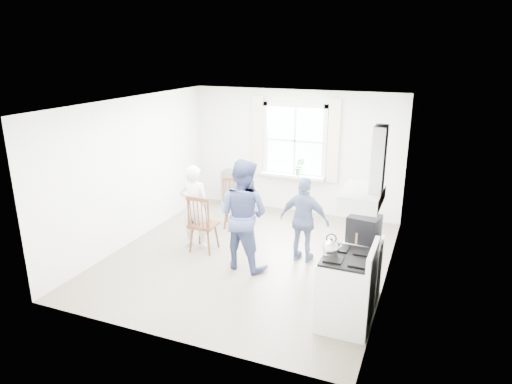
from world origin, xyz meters
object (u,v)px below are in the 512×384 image
object	(u,v)px
person_left	(194,207)
windsor_chair_a	(234,196)
windsor_chair_b	(200,218)
low_cabinet	(361,269)
person_right	(304,220)
gas_stove	(347,290)
stereo_stack	(364,228)
person_mid	(243,214)

from	to	relation	value
person_left	windsor_chair_a	bearing A→B (deg)	-110.91
windsor_chair_a	windsor_chair_b	size ratio (longest dim) A/B	1.03
low_cabinet	person_right	distance (m)	1.42
low_cabinet	windsor_chair_b	world-z (taller)	windsor_chair_b
gas_stove	stereo_stack	bearing A→B (deg)	84.33
windsor_chair_a	windsor_chair_b	bearing A→B (deg)	-93.29
low_cabinet	windsor_chair_b	xyz separation A→B (m)	(-2.82, 0.50, 0.18)
windsor_chair_b	person_mid	distance (m)	0.95
stereo_stack	low_cabinet	bearing A→B (deg)	84.03
gas_stove	stereo_stack	world-z (taller)	stereo_stack
gas_stove	person_right	distance (m)	1.88
low_cabinet	windsor_chair_a	bearing A→B (deg)	147.73
windsor_chair_a	person_left	distance (m)	1.10
low_cabinet	windsor_chair_a	world-z (taller)	windsor_chair_a
windsor_chair_b	person_left	size ratio (longest dim) A/B	0.69
low_cabinet	windsor_chair_b	bearing A→B (deg)	169.99
person_left	person_mid	bearing A→B (deg)	154.58
stereo_stack	windsor_chair_a	world-z (taller)	stereo_stack
stereo_stack	person_mid	world-z (taller)	person_mid
low_cabinet	gas_stove	bearing A→B (deg)	-95.68
windsor_chair_b	person_mid	world-z (taller)	person_mid
windsor_chair_a	person_right	bearing A→B (deg)	-27.67
person_right	windsor_chair_a	bearing A→B (deg)	-23.54
stereo_stack	gas_stove	bearing A→B (deg)	-95.67
person_left	person_mid	size ratio (longest dim) A/B	0.84
person_left	gas_stove	bearing A→B (deg)	149.04
windsor_chair_b	person_right	size ratio (longest dim) A/B	0.73
windsor_chair_a	windsor_chair_b	world-z (taller)	windsor_chair_a
low_cabinet	person_mid	distance (m)	2.00
person_mid	person_right	distance (m)	1.03
windsor_chair_a	person_left	world-z (taller)	person_left
person_left	person_right	xyz separation A→B (m)	(1.94, 0.19, -0.04)
windsor_chair_b	person_left	xyz separation A→B (m)	(-0.21, 0.18, 0.12)
gas_stove	person_right	size ratio (longest dim) A/B	0.78
gas_stove	person_mid	world-z (taller)	person_mid
windsor_chair_a	person_right	distance (m)	1.87
person_mid	person_right	bearing A→B (deg)	-136.19
person_left	person_right	distance (m)	1.95
stereo_stack	windsor_chair_a	size ratio (longest dim) A/B	0.42
low_cabinet	person_mid	bearing A→B (deg)	171.39
windsor_chair_b	windsor_chair_a	bearing A→B (deg)	86.71
stereo_stack	person_right	xyz separation A→B (m)	(-1.09, 0.90, -0.36)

